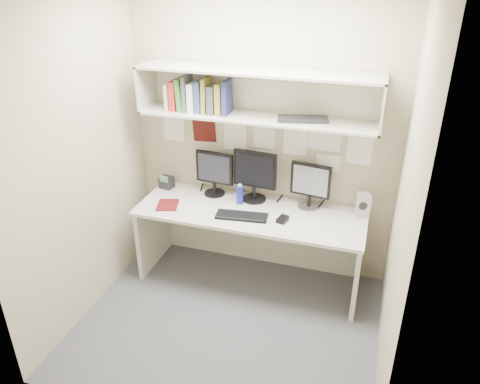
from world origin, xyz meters
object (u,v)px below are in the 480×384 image
(monitor_center, at_px, (255,174))
(monitor_right, at_px, (310,184))
(desk, at_px, (250,245))
(keyboard, at_px, (242,216))
(desk_phone, at_px, (167,182))
(monitor_left, at_px, (214,171))
(maroon_notebook, at_px, (168,205))
(speaker, at_px, (363,205))

(monitor_center, bearing_deg, monitor_right, 4.42)
(desk, distance_m, keyboard, 0.40)
(desk_phone, bearing_deg, monitor_right, 10.88)
(keyboard, bearing_deg, monitor_right, 27.82)
(monitor_left, height_order, maroon_notebook, monitor_left)
(maroon_notebook, bearing_deg, speaker, -5.23)
(monitor_right, bearing_deg, maroon_notebook, -155.48)
(monitor_left, bearing_deg, maroon_notebook, -127.75)
(keyboard, bearing_deg, maroon_notebook, 172.75)
(speaker, height_order, maroon_notebook, speaker)
(keyboard, bearing_deg, monitor_left, 129.48)
(desk, bearing_deg, monitor_center, 96.94)
(desk, bearing_deg, monitor_left, 151.96)
(speaker, xyz_separation_m, maroon_notebook, (-1.67, -0.32, -0.10))
(desk, distance_m, monitor_right, 0.79)
(monitor_right, xyz_separation_m, keyboard, (-0.51, -0.36, -0.22))
(monitor_left, xyz_separation_m, monitor_right, (0.89, 0.00, -0.00))
(monitor_center, relative_size, desk_phone, 3.16)
(monitor_right, relative_size, speaker, 1.98)
(monitor_right, distance_m, keyboard, 0.66)
(keyboard, relative_size, speaker, 2.12)
(speaker, relative_size, maroon_notebook, 0.95)
(speaker, distance_m, desk_phone, 1.84)
(desk, distance_m, monitor_left, 0.75)
(desk, relative_size, monitor_left, 4.83)
(speaker, height_order, desk_phone, speaker)
(monitor_center, bearing_deg, desk_phone, -174.29)
(desk, height_order, monitor_left, monitor_left)
(desk, relative_size, desk_phone, 13.57)
(monitor_center, xyz_separation_m, monitor_right, (0.50, 0.00, -0.03))
(monitor_right, distance_m, maroon_notebook, 1.28)
(desk, relative_size, maroon_notebook, 9.08)
(keyboard, bearing_deg, speaker, 11.73)
(monitor_center, bearing_deg, maroon_notebook, -149.28)
(monitor_left, xyz_separation_m, monitor_center, (0.39, -0.00, 0.02))
(keyboard, distance_m, speaker, 1.04)
(desk_phone, bearing_deg, monitor_center, 11.35)
(monitor_right, height_order, desk_phone, monitor_right)
(maroon_notebook, bearing_deg, monitor_left, 31.20)
(monitor_right, xyz_separation_m, desk_phone, (-1.37, -0.02, -0.17))
(maroon_notebook, bearing_deg, monitor_right, -0.01)
(speaker, xyz_separation_m, desk_phone, (-1.84, 0.01, -0.05))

